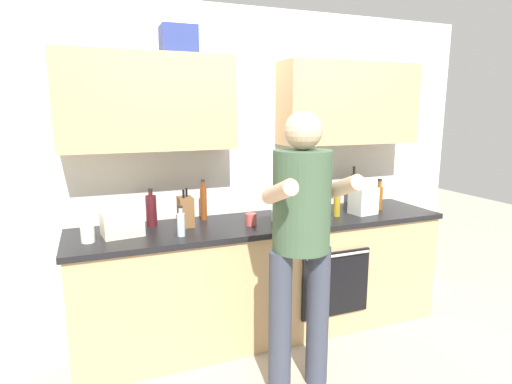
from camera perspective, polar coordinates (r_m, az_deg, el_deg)
The scene contains 17 objects.
ground_plane at distance 3.52m, azimuth 1.25°, elevation -18.25°, with size 12.00×12.00×0.00m, color #B2A893.
back_wall_unit at distance 3.33m, azimuth -0.41°, elevation 7.19°, with size 4.00×0.38×2.50m.
counter at distance 3.32m, azimuth 1.32°, elevation -11.45°, with size 2.84×0.67×0.90m.
person_standing at distance 2.50m, azimuth 6.20°, elevation -5.36°, with size 0.49×0.45×1.72m.
bottle_wine at distance 3.11m, azimuth -14.05°, elevation -2.40°, with size 0.08×0.08×0.27m.
bottle_oil at distance 3.35m, azimuth 10.95°, elevation -1.41°, with size 0.05×0.05×0.27m.
bottle_syrup at distance 3.67m, azimuth 16.34°, elevation -0.62°, with size 0.06×0.06×0.26m.
bottle_water at distance 2.83m, azimuth -10.17°, elevation -4.26°, with size 0.05×0.05×0.21m.
bottle_soy at distance 3.75m, azimuth 13.08°, elevation 0.36°, with size 0.05×0.05×0.35m.
bottle_vinegar at distance 3.21m, azimuth -7.15°, elevation -1.41°, with size 0.05×0.05×0.31m.
cup_ceramic at distance 3.05m, azimuth -0.68°, elevation -3.74°, with size 0.08×0.08×0.09m, color #BF4C47.
cup_coffee at distance 2.87m, azimuth -21.89°, elevation -5.35°, with size 0.08×0.08×0.10m, color white.
mixing_bowl at distance 3.19m, azimuth 4.23°, elevation -3.21°, with size 0.24×0.24×0.08m, color silver.
knife_block at distance 3.06m, azimuth -9.55°, elevation -2.63°, with size 0.10×0.14×0.27m.
potted_herb at distance 3.41m, azimuth 8.12°, elevation -0.57°, with size 0.16×0.16×0.26m.
grocery_bag_rice at distance 2.95m, azimuth -17.75°, elevation -4.03°, with size 0.26×0.21×0.17m, color beige.
grocery_bag_produce at distance 3.48m, azimuth 14.37°, elevation -1.13°, with size 0.19×0.16×0.22m, color silver.
Camera 1 is at (-1.19, -2.83, 1.73)m, focal length 29.44 mm.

